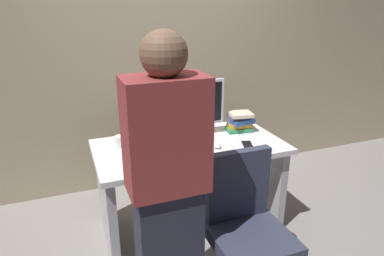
{
  "coord_description": "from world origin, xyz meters",
  "views": [
    {
      "loc": [
        -0.85,
        -2.27,
        1.75
      ],
      "look_at": [
        0.0,
        -0.05,
        0.87
      ],
      "focal_mm": 32.32,
      "sensor_mm": 36.0,
      "label": 1
    }
  ],
  "objects_px": {
    "desk": "(190,171)",
    "keyboard": "(181,151)",
    "cell_phone": "(247,145)",
    "cup_near_keyboard": "(128,154)",
    "person_at_desk": "(168,190)",
    "book_stack": "(240,122)",
    "cup_by_monitor": "(120,142)",
    "office_chair": "(246,239)",
    "mouse": "(216,145)",
    "monitor": "(191,106)"
  },
  "relations": [
    {
      "from": "desk",
      "to": "keyboard",
      "type": "height_order",
      "value": "keyboard"
    },
    {
      "from": "cell_phone",
      "to": "keyboard",
      "type": "bearing_deg",
      "value": -168.5
    },
    {
      "from": "cup_near_keyboard",
      "to": "cell_phone",
      "type": "distance_m",
      "value": 0.89
    },
    {
      "from": "person_at_desk",
      "to": "book_stack",
      "type": "bearing_deg",
      "value": 44.76
    },
    {
      "from": "cup_near_keyboard",
      "to": "person_at_desk",
      "type": "bearing_deg",
      "value": -83.73
    },
    {
      "from": "cup_by_monitor",
      "to": "book_stack",
      "type": "height_order",
      "value": "book_stack"
    },
    {
      "from": "person_at_desk",
      "to": "office_chair",
      "type": "bearing_deg",
      "value": -3.37
    },
    {
      "from": "cup_by_monitor",
      "to": "cell_phone",
      "type": "distance_m",
      "value": 0.96
    },
    {
      "from": "mouse",
      "to": "cell_phone",
      "type": "xyz_separation_m",
      "value": [
        0.24,
        -0.05,
        -0.01
      ]
    },
    {
      "from": "desk",
      "to": "cup_near_keyboard",
      "type": "xyz_separation_m",
      "value": [
        -0.49,
        -0.1,
        0.27
      ]
    },
    {
      "from": "mouse",
      "to": "monitor",
      "type": "bearing_deg",
      "value": 108.93
    },
    {
      "from": "keyboard",
      "to": "book_stack",
      "type": "xyz_separation_m",
      "value": [
        0.6,
        0.23,
        0.07
      ]
    },
    {
      "from": "monitor",
      "to": "cup_by_monitor",
      "type": "distance_m",
      "value": 0.61
    },
    {
      "from": "keyboard",
      "to": "cell_phone",
      "type": "xyz_separation_m",
      "value": [
        0.51,
        -0.06,
        -0.01
      ]
    },
    {
      "from": "book_stack",
      "to": "cell_phone",
      "type": "bearing_deg",
      "value": -107.09
    },
    {
      "from": "mouse",
      "to": "cup_by_monitor",
      "type": "xyz_separation_m",
      "value": [
        -0.67,
        0.26,
        0.03
      ]
    },
    {
      "from": "office_chair",
      "to": "monitor",
      "type": "distance_m",
      "value": 1.11
    },
    {
      "from": "cup_near_keyboard",
      "to": "book_stack",
      "type": "height_order",
      "value": "book_stack"
    },
    {
      "from": "monitor",
      "to": "cell_phone",
      "type": "relative_size",
      "value": 3.75
    },
    {
      "from": "person_at_desk",
      "to": "monitor",
      "type": "relative_size",
      "value": 3.03
    },
    {
      "from": "person_at_desk",
      "to": "keyboard",
      "type": "relative_size",
      "value": 3.81
    },
    {
      "from": "cup_by_monitor",
      "to": "monitor",
      "type": "bearing_deg",
      "value": 1.81
    },
    {
      "from": "desk",
      "to": "cup_by_monitor",
      "type": "height_order",
      "value": "cup_by_monitor"
    },
    {
      "from": "desk",
      "to": "monitor",
      "type": "height_order",
      "value": "monitor"
    },
    {
      "from": "office_chair",
      "to": "cup_near_keyboard",
      "type": "height_order",
      "value": "office_chair"
    },
    {
      "from": "mouse",
      "to": "keyboard",
      "type": "bearing_deg",
      "value": 177.03
    },
    {
      "from": "mouse",
      "to": "cup_by_monitor",
      "type": "relative_size",
      "value": 1.1
    },
    {
      "from": "person_at_desk",
      "to": "keyboard",
      "type": "height_order",
      "value": "person_at_desk"
    },
    {
      "from": "cup_near_keyboard",
      "to": "cell_phone",
      "type": "bearing_deg",
      "value": -4.75
    },
    {
      "from": "book_stack",
      "to": "monitor",
      "type": "bearing_deg",
      "value": 175.38
    },
    {
      "from": "desk",
      "to": "book_stack",
      "type": "xyz_separation_m",
      "value": [
        0.49,
        0.12,
        0.31
      ]
    },
    {
      "from": "person_at_desk",
      "to": "mouse",
      "type": "bearing_deg",
      "value": 48.64
    },
    {
      "from": "monitor",
      "to": "person_at_desk",
      "type": "bearing_deg",
      "value": -117.44
    },
    {
      "from": "cup_by_monitor",
      "to": "person_at_desk",
      "type": "bearing_deg",
      "value": -84.45
    },
    {
      "from": "desk",
      "to": "person_at_desk",
      "type": "relative_size",
      "value": 0.87
    },
    {
      "from": "monitor",
      "to": "keyboard",
      "type": "distance_m",
      "value": 0.4
    },
    {
      "from": "keyboard",
      "to": "book_stack",
      "type": "bearing_deg",
      "value": 20.21
    },
    {
      "from": "keyboard",
      "to": "cell_phone",
      "type": "relative_size",
      "value": 2.99
    },
    {
      "from": "keyboard",
      "to": "mouse",
      "type": "relative_size",
      "value": 4.3
    },
    {
      "from": "monitor",
      "to": "desk",
      "type": "bearing_deg",
      "value": -115.05
    },
    {
      "from": "cup_near_keyboard",
      "to": "cup_by_monitor",
      "type": "bearing_deg",
      "value": 93.41
    },
    {
      "from": "office_chair",
      "to": "person_at_desk",
      "type": "bearing_deg",
      "value": 176.63
    },
    {
      "from": "desk",
      "to": "cup_by_monitor",
      "type": "relative_size",
      "value": 15.71
    },
    {
      "from": "desk",
      "to": "cell_phone",
      "type": "xyz_separation_m",
      "value": [
        0.4,
        -0.17,
        0.23
      ]
    },
    {
      "from": "mouse",
      "to": "cup_near_keyboard",
      "type": "height_order",
      "value": "cup_near_keyboard"
    },
    {
      "from": "book_stack",
      "to": "cell_phone",
      "type": "distance_m",
      "value": 0.31
    },
    {
      "from": "cell_phone",
      "to": "book_stack",
      "type": "bearing_deg",
      "value": 91.4
    },
    {
      "from": "monitor",
      "to": "book_stack",
      "type": "bearing_deg",
      "value": -4.62
    },
    {
      "from": "mouse",
      "to": "cup_near_keyboard",
      "type": "xyz_separation_m",
      "value": [
        -0.65,
        0.03,
        0.03
      ]
    },
    {
      "from": "mouse",
      "to": "book_stack",
      "type": "xyz_separation_m",
      "value": [
        0.33,
        0.24,
        0.07
      ]
    }
  ]
}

